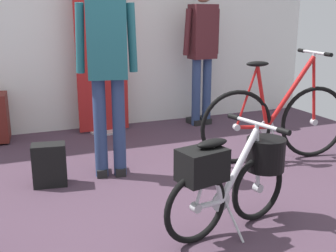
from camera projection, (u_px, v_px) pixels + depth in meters
ground_plane at (163, 201)px, 3.17m from camera, size 6.05×6.05×0.00m
back_wall at (90, 16)px, 4.95m from camera, size 6.05×0.10×2.71m
floor_banner_stand at (102, 65)px, 4.84m from camera, size 0.60×0.36×1.77m
folding_bike_foreground at (235, 173)px, 2.67m from camera, size 0.99×0.53×0.71m
display_bike_left at (276, 121)px, 3.97m from camera, size 1.51×0.53×1.05m
visitor_near_wall at (107, 58)px, 3.42m from camera, size 0.53×0.32×1.77m
visitor_browsing at (202, 45)px, 5.13m from camera, size 0.53×0.30×1.74m
handbag_on_floor at (50, 165)px, 3.43m from camera, size 0.29×0.23×0.36m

